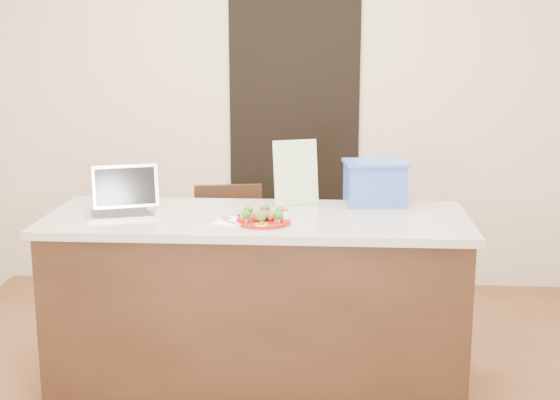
# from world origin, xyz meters

# --- Properties ---
(room_shell) EXTENTS (4.00, 4.00, 4.00)m
(room_shell) POSITION_xyz_m (0.00, 0.00, 1.62)
(room_shell) COLOR white
(room_shell) RESTS_ON ground
(doorway) EXTENTS (0.90, 0.02, 2.00)m
(doorway) POSITION_xyz_m (0.10, 1.98, 1.00)
(doorway) COLOR black
(doorway) RESTS_ON ground
(island) EXTENTS (2.06, 0.76, 0.92)m
(island) POSITION_xyz_m (0.00, 0.25, 0.46)
(island) COLOR black
(island) RESTS_ON ground
(plate) EXTENTS (0.26, 0.26, 0.02)m
(plate) POSITION_xyz_m (0.04, 0.11, 0.93)
(plate) COLOR maroon
(plate) RESTS_ON island
(meatballs) EXTENTS (0.10, 0.10, 0.04)m
(meatballs) POSITION_xyz_m (0.04, 0.11, 0.95)
(meatballs) COLOR brown
(meatballs) RESTS_ON plate
(broccoli) EXTENTS (0.20, 0.22, 0.04)m
(broccoli) POSITION_xyz_m (0.04, 0.11, 0.97)
(broccoli) COLOR #1E4813
(broccoli) RESTS_ON plate
(pepper_rings) EXTENTS (0.24, 0.21, 0.01)m
(pepper_rings) POSITION_xyz_m (0.04, 0.11, 0.94)
(pepper_rings) COLOR gold
(pepper_rings) RESTS_ON plate
(napkin) EXTENTS (0.19, 0.19, 0.01)m
(napkin) POSITION_xyz_m (-0.10, 0.11, 0.92)
(napkin) COLOR white
(napkin) RESTS_ON island
(fork) EXTENTS (0.09, 0.16, 0.00)m
(fork) POSITION_xyz_m (-0.12, 0.13, 0.93)
(fork) COLOR #AAAAAE
(fork) RESTS_ON napkin
(knife) EXTENTS (0.04, 0.21, 0.01)m
(knife) POSITION_xyz_m (-0.07, 0.10, 0.93)
(knife) COLOR silver
(knife) RESTS_ON napkin
(yogurt_bottle) EXTENTS (0.04, 0.04, 0.08)m
(yogurt_bottle) POSITION_xyz_m (0.15, 0.07, 0.95)
(yogurt_bottle) COLOR silver
(yogurt_bottle) RESTS_ON island
(laptop) EXTENTS (0.38, 0.35, 0.23)m
(laptop) POSITION_xyz_m (-0.66, 0.26, 0.98)
(laptop) COLOR silver
(laptop) RESTS_ON island
(leaflet) EXTENTS (0.24, 0.13, 0.33)m
(leaflet) POSITION_xyz_m (0.18, 0.51, 1.09)
(leaflet) COLOR silver
(leaflet) RESTS_ON island
(blue_box) EXTENTS (0.35, 0.27, 0.23)m
(blue_box) POSITION_xyz_m (0.59, 0.54, 1.04)
(blue_box) COLOR #3250B5
(blue_box) RESTS_ON island
(chair) EXTENTS (0.45, 0.46, 0.91)m
(chair) POSITION_xyz_m (-0.25, 0.97, 0.52)
(chair) COLOR #321B0F
(chair) RESTS_ON ground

